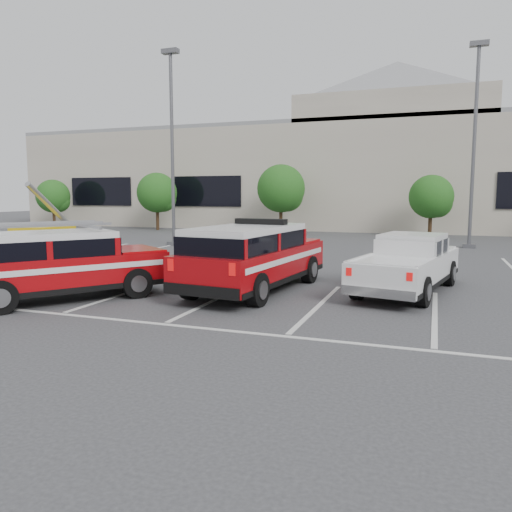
{
  "coord_description": "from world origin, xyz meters",
  "views": [
    {
      "loc": [
        5.33,
        -11.85,
        2.73
      ],
      "look_at": [
        0.71,
        0.95,
        1.05
      ],
      "focal_mm": 35.0,
      "sensor_mm": 36.0,
      "label": 1
    }
  ],
  "objects_px": {
    "tree_left": "(158,194)",
    "light_pole_left": "(172,148)",
    "tree_mid_left": "(282,190)",
    "ladder_suv": "(59,269)",
    "tree_far_left": "(54,197)",
    "tree_mid_right": "(433,198)",
    "white_pickup": "(408,269)",
    "utility_rig": "(40,245)",
    "light_pole_mid": "(474,146)",
    "convention_building": "(373,171)",
    "fire_chief_suv": "(253,262)"
  },
  "relations": [
    {
      "from": "tree_mid_right",
      "to": "white_pickup",
      "type": "height_order",
      "value": "tree_mid_right"
    },
    {
      "from": "tree_mid_left",
      "to": "utility_rig",
      "type": "xyz_separation_m",
      "value": [
        -5.13,
        -17.62,
        -2.39
      ]
    },
    {
      "from": "convention_building",
      "to": "ladder_suv",
      "type": "relative_size",
      "value": 11.27
    },
    {
      "from": "utility_rig",
      "to": "tree_far_left",
      "type": "bearing_deg",
      "value": 125.73
    },
    {
      "from": "tree_mid_right",
      "to": "light_pole_left",
      "type": "height_order",
      "value": "light_pole_left"
    },
    {
      "from": "tree_far_left",
      "to": "tree_mid_left",
      "type": "distance_m",
      "value": 20.01
    },
    {
      "from": "white_pickup",
      "to": "ladder_suv",
      "type": "relative_size",
      "value": 1.04
    },
    {
      "from": "tree_left",
      "to": "ladder_suv",
      "type": "bearing_deg",
      "value": -64.85
    },
    {
      "from": "tree_left",
      "to": "light_pole_mid",
      "type": "distance_m",
      "value": 22.86
    },
    {
      "from": "fire_chief_suv",
      "to": "utility_rig",
      "type": "bearing_deg",
      "value": 169.58
    },
    {
      "from": "tree_mid_right",
      "to": "fire_chief_suv",
      "type": "height_order",
      "value": "tree_mid_right"
    },
    {
      "from": "tree_far_left",
      "to": "ladder_suv",
      "type": "xyz_separation_m",
      "value": [
        21.08,
        -23.6,
        -1.7
      ]
    },
    {
      "from": "tree_mid_left",
      "to": "utility_rig",
      "type": "relative_size",
      "value": 1.21
    },
    {
      "from": "fire_chief_suv",
      "to": "ladder_suv",
      "type": "height_order",
      "value": "fire_chief_suv"
    },
    {
      "from": "light_pole_left",
      "to": "white_pickup",
      "type": "xyz_separation_m",
      "value": [
        12.65,
        -9.37,
        -4.54
      ]
    },
    {
      "from": "tree_mid_left",
      "to": "ladder_suv",
      "type": "distance_m",
      "value": 23.73
    },
    {
      "from": "tree_mid_left",
      "to": "fire_chief_suv",
      "type": "relative_size",
      "value": 0.81
    },
    {
      "from": "tree_left",
      "to": "ladder_suv",
      "type": "xyz_separation_m",
      "value": [
        11.08,
        -23.6,
        -1.97
      ]
    },
    {
      "from": "tree_left",
      "to": "light_pole_left",
      "type": "height_order",
      "value": "light_pole_left"
    },
    {
      "from": "fire_chief_suv",
      "to": "tree_mid_left",
      "type": "bearing_deg",
      "value": 110.84
    },
    {
      "from": "tree_left",
      "to": "ladder_suv",
      "type": "relative_size",
      "value": 0.83
    },
    {
      "from": "tree_left",
      "to": "fire_chief_suv",
      "type": "relative_size",
      "value": 0.74
    },
    {
      "from": "tree_left",
      "to": "utility_rig",
      "type": "bearing_deg",
      "value": -74.56
    },
    {
      "from": "tree_mid_left",
      "to": "utility_rig",
      "type": "bearing_deg",
      "value": -106.25
    },
    {
      "from": "convention_building",
      "to": "tree_mid_right",
      "type": "distance_m",
      "value": 11.2
    },
    {
      "from": "fire_chief_suv",
      "to": "white_pickup",
      "type": "relative_size",
      "value": 1.08
    },
    {
      "from": "tree_left",
      "to": "light_pole_left",
      "type": "xyz_separation_m",
      "value": [
        6.91,
        -10.05,
        2.41
      ]
    },
    {
      "from": "tree_far_left",
      "to": "tree_left",
      "type": "height_order",
      "value": "tree_left"
    },
    {
      "from": "tree_far_left",
      "to": "white_pickup",
      "type": "height_order",
      "value": "tree_far_left"
    },
    {
      "from": "tree_left",
      "to": "tree_mid_left",
      "type": "height_order",
      "value": "tree_mid_left"
    },
    {
      "from": "tree_far_left",
      "to": "ladder_suv",
      "type": "bearing_deg",
      "value": -48.23
    },
    {
      "from": "tree_mid_right",
      "to": "utility_rig",
      "type": "distance_m",
      "value": 23.3
    },
    {
      "from": "tree_mid_left",
      "to": "light_pole_mid",
      "type": "distance_m",
      "value": 13.53
    },
    {
      "from": "white_pickup",
      "to": "convention_building",
      "type": "bearing_deg",
      "value": 110.14
    },
    {
      "from": "convention_building",
      "to": "tree_mid_right",
      "type": "xyz_separation_m",
      "value": [
        4.91,
        -9.82,
        -2.22
      ]
    },
    {
      "from": "convention_building",
      "to": "ladder_suv",
      "type": "height_order",
      "value": "convention_building"
    },
    {
      "from": "light_pole_left",
      "to": "utility_rig",
      "type": "relative_size",
      "value": 2.56
    },
    {
      "from": "convention_building",
      "to": "light_pole_mid",
      "type": "bearing_deg",
      "value": -66.74
    },
    {
      "from": "tree_far_left",
      "to": "fire_chief_suv",
      "type": "distance_m",
      "value": 32.87
    },
    {
      "from": "tree_far_left",
      "to": "utility_rig",
      "type": "height_order",
      "value": "tree_far_left"
    },
    {
      "from": "light_pole_left",
      "to": "fire_chief_suv",
      "type": "height_order",
      "value": "light_pole_left"
    },
    {
      "from": "utility_rig",
      "to": "tree_mid_left",
      "type": "bearing_deg",
      "value": 69.32
    },
    {
      "from": "light_pole_mid",
      "to": "tree_left",
      "type": "bearing_deg",
      "value": 164.57
    },
    {
      "from": "ladder_suv",
      "to": "fire_chief_suv",
      "type": "bearing_deg",
      "value": 68.86
    },
    {
      "from": "tree_mid_right",
      "to": "fire_chief_suv",
      "type": "relative_size",
      "value": 0.67
    },
    {
      "from": "tree_left",
      "to": "utility_rig",
      "type": "relative_size",
      "value": 1.11
    },
    {
      "from": "convention_building",
      "to": "light_pole_mid",
      "type": "xyz_separation_m",
      "value": [
        6.82,
        -15.86,
        0.47
      ]
    },
    {
      "from": "light_pole_left",
      "to": "fire_chief_suv",
      "type": "bearing_deg",
      "value": -51.53
    },
    {
      "from": "tree_mid_left",
      "to": "utility_rig",
      "type": "height_order",
      "value": "tree_mid_left"
    },
    {
      "from": "ladder_suv",
      "to": "tree_far_left",
      "type": "bearing_deg",
      "value": 167.56
    }
  ]
}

